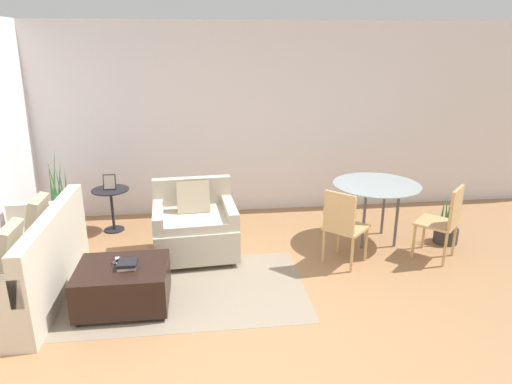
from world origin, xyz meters
TOP-DOWN VIEW (x-y plane):
  - ground_plane at (0.00, 0.00)m, footprint 20.00×20.00m
  - wall_back at (0.00, 3.31)m, footprint 12.00×0.06m
  - area_rug at (-0.88, 0.96)m, footprint 2.96×1.50m
  - couch at (-2.22, 1.04)m, footprint 0.87×1.93m
  - armchair at (-0.54, 1.81)m, footprint 1.02×0.94m
  - ottoman at (-1.22, 0.74)m, footprint 0.86×0.70m
  - book_stack at (-1.16, 0.71)m, footprint 0.19×0.18m
  - tv_remote_primary at (-1.28, 0.86)m, footprint 0.11×0.14m
  - tv_remote_secondary at (-1.28, 0.87)m, footprint 0.08×0.16m
  - potted_plant at (-2.29, 2.59)m, footprint 0.43×0.43m
  - side_table at (-1.65, 2.69)m, footprint 0.49×0.49m
  - picture_frame at (-1.65, 2.69)m, footprint 0.16×0.07m
  - dining_table at (1.74, 1.93)m, footprint 1.09×1.09m
  - dining_chair_near_left at (1.13, 1.32)m, footprint 0.59×0.59m
  - dining_chair_near_right at (2.35, 1.32)m, footprint 0.59×0.59m
  - potted_plant_small at (2.65, 1.76)m, footprint 0.30×0.30m

SIDE VIEW (x-z plane):
  - ground_plane at x=0.00m, z-range 0.00..0.00m
  - area_rug at x=-0.88m, z-range 0.00..0.01m
  - potted_plant_small at x=2.65m, z-range -0.15..0.47m
  - potted_plant at x=-2.29m, z-range -0.36..0.81m
  - ottoman at x=-1.22m, z-range 0.02..0.44m
  - couch at x=-2.22m, z-range -0.15..0.76m
  - armchair at x=-0.54m, z-range -0.10..0.81m
  - side_table at x=-1.65m, z-range 0.12..0.71m
  - tv_remote_primary at x=-1.28m, z-range 0.42..0.43m
  - tv_remote_secondary at x=-1.28m, z-range 0.42..0.43m
  - book_stack at x=-1.16m, z-range 0.42..0.49m
  - dining_chair_near_left at x=1.13m, z-range 0.07..0.97m
  - dining_chair_near_right at x=2.35m, z-range 0.07..0.97m
  - dining_table at x=1.74m, z-range 0.29..1.06m
  - picture_frame at x=-1.65m, z-range 0.59..0.79m
  - wall_back at x=0.00m, z-range 0.00..2.75m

